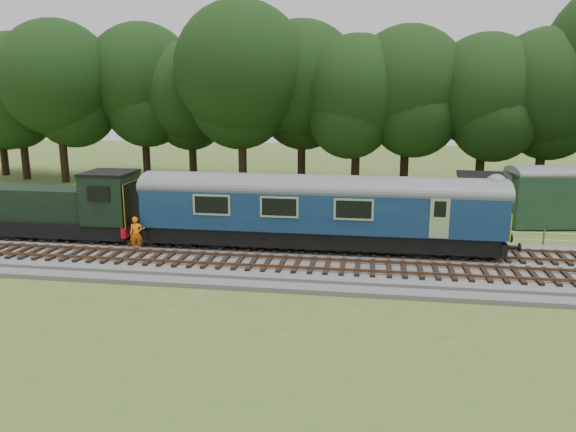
# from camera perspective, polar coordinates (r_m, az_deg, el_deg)

# --- Properties ---
(ground) EXTENTS (120.00, 120.00, 0.00)m
(ground) POSITION_cam_1_polar(r_m,az_deg,el_deg) (28.44, -5.63, -4.37)
(ground) COLOR #426726
(ground) RESTS_ON ground
(ballast) EXTENTS (70.00, 7.00, 0.35)m
(ballast) POSITION_cam_1_polar(r_m,az_deg,el_deg) (28.39, -5.64, -4.04)
(ballast) COLOR #4C4C4F
(ballast) RESTS_ON ground
(track_north) EXTENTS (67.20, 2.40, 0.21)m
(track_north) POSITION_cam_1_polar(r_m,az_deg,el_deg) (29.63, -4.98, -2.82)
(track_north) COLOR black
(track_north) RESTS_ON ballast
(track_south) EXTENTS (67.20, 2.40, 0.21)m
(track_south) POSITION_cam_1_polar(r_m,az_deg,el_deg) (26.85, -6.50, -4.52)
(track_south) COLOR black
(track_south) RESTS_ON ballast
(fence) EXTENTS (64.00, 0.12, 1.00)m
(fence) POSITION_cam_1_polar(r_m,az_deg,el_deg) (32.65, -3.68, -2.07)
(fence) COLOR #6B6054
(fence) RESTS_ON ground
(tree_line) EXTENTS (70.00, 8.00, 18.00)m
(tree_line) POSITION_cam_1_polar(r_m,az_deg,el_deg) (49.49, 0.68, 3.11)
(tree_line) COLOR black
(tree_line) RESTS_ON ground
(dmu_railcar) EXTENTS (18.05, 2.86, 3.88)m
(dmu_railcar) POSITION_cam_1_polar(r_m,az_deg,el_deg) (28.41, 3.18, 1.08)
(dmu_railcar) COLOR black
(dmu_railcar) RESTS_ON ground
(shunter_loco) EXTENTS (8.91, 2.60, 3.38)m
(shunter_loco) POSITION_cam_1_polar(r_m,az_deg,el_deg) (32.93, -21.73, 0.69)
(shunter_loco) COLOR black
(shunter_loco) RESTS_ON ground
(worker) EXTENTS (0.75, 0.64, 1.73)m
(worker) POSITION_cam_1_polar(r_m,az_deg,el_deg) (29.35, -15.17, -1.76)
(worker) COLOR orange
(worker) RESTS_ON ballast
(shed) EXTENTS (3.66, 3.66, 2.75)m
(shed) POSITION_cam_1_polar(r_m,az_deg,el_deg) (40.25, 19.09, 2.14)
(shed) COLOR #17341E
(shed) RESTS_ON ground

